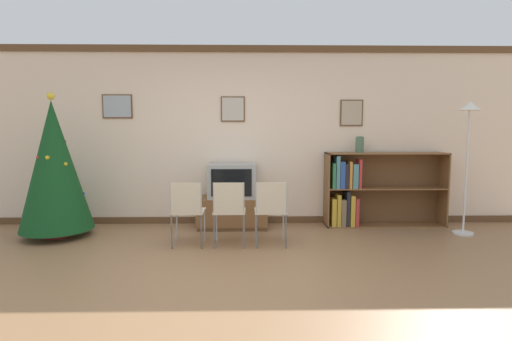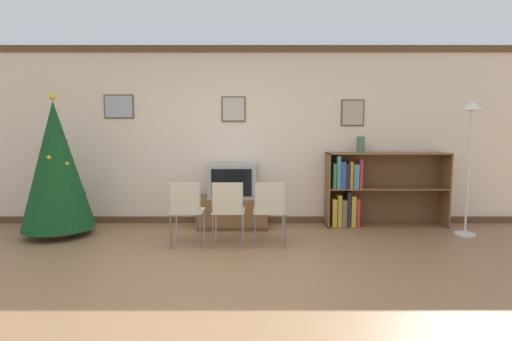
# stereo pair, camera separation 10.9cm
# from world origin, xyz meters

# --- Properties ---
(ground_plane) EXTENTS (24.00, 24.00, 0.00)m
(ground_plane) POSITION_xyz_m (0.00, 0.00, 0.00)
(ground_plane) COLOR #936B47
(wall_back) EXTENTS (9.14, 0.11, 2.70)m
(wall_back) POSITION_xyz_m (-0.00, 2.40, 1.35)
(wall_back) COLOR beige
(wall_back) RESTS_ON ground_plane
(christmas_tree) EXTENTS (0.95, 0.95, 1.94)m
(christmas_tree) POSITION_xyz_m (-2.35, 1.64, 0.96)
(christmas_tree) COLOR maroon
(christmas_tree) RESTS_ON ground_plane
(tv_console) EXTENTS (1.03, 0.51, 0.46)m
(tv_console) POSITION_xyz_m (0.02, 2.08, 0.23)
(tv_console) COLOR brown
(tv_console) RESTS_ON ground_plane
(television) EXTENTS (0.70, 0.50, 0.50)m
(television) POSITION_xyz_m (0.02, 2.08, 0.70)
(television) COLOR #9E9E99
(television) RESTS_ON tv_console
(folding_chair_left) EXTENTS (0.40, 0.40, 0.82)m
(folding_chair_left) POSITION_xyz_m (-0.50, 1.11, 0.47)
(folding_chair_left) COLOR beige
(folding_chair_left) RESTS_ON ground_plane
(folding_chair_center) EXTENTS (0.40, 0.40, 0.82)m
(folding_chair_center) POSITION_xyz_m (0.02, 1.11, 0.47)
(folding_chair_center) COLOR beige
(folding_chair_center) RESTS_ON ground_plane
(folding_chair_right) EXTENTS (0.40, 0.40, 0.82)m
(folding_chair_right) POSITION_xyz_m (0.53, 1.11, 0.47)
(folding_chair_right) COLOR beige
(folding_chair_right) RESTS_ON ground_plane
(bookshelf) EXTENTS (1.79, 0.36, 1.11)m
(bookshelf) POSITION_xyz_m (1.99, 2.17, 0.53)
(bookshelf) COLOR brown
(bookshelf) RESTS_ON ground_plane
(vase) EXTENTS (0.12, 0.12, 0.24)m
(vase) POSITION_xyz_m (1.92, 2.18, 1.23)
(vase) COLOR #47664C
(vase) RESTS_ON bookshelf
(standing_lamp) EXTENTS (0.28, 0.28, 1.83)m
(standing_lamp) POSITION_xyz_m (3.25, 1.65, 1.41)
(standing_lamp) COLOR silver
(standing_lamp) RESTS_ON ground_plane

